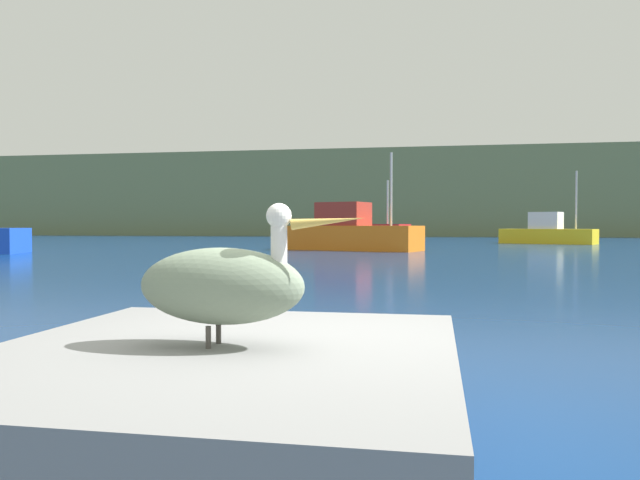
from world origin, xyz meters
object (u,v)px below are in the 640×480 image
(fishing_boat_red, at_px, (361,231))
(pelican, at_px, (224,284))
(fishing_boat_orange, at_px, (352,233))
(fishing_boat_yellow, at_px, (547,233))

(fishing_boat_red, bearing_deg, pelican, -63.87)
(fishing_boat_orange, distance_m, fishing_boat_yellow, 17.58)
(fishing_boat_red, bearing_deg, fishing_boat_yellow, 29.92)
(pelican, xyz_separation_m, fishing_boat_red, (-3.98, 39.46, -0.11))
(fishing_boat_yellow, height_order, fishing_boat_red, fishing_boat_yellow)
(pelican, distance_m, fishing_boat_yellow, 42.47)
(pelican, distance_m, fishing_boat_red, 39.66)
(fishing_boat_orange, distance_m, fishing_boat_red, 10.99)
(fishing_boat_red, bearing_deg, fishing_boat_orange, -65.13)
(pelican, distance_m, fishing_boat_orange, 28.67)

